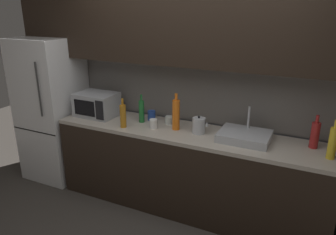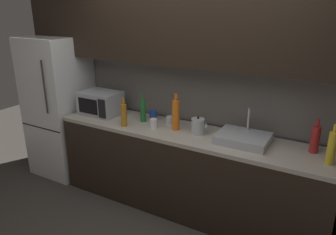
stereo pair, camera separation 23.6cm
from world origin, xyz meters
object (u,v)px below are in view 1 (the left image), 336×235
Objects in this scene: microwave at (97,104)px; mug_white at (153,124)px; kettle at (199,125)px; wine_bottle_red at (315,135)px; wine_bottle_amber at (123,116)px; mug_clear at (169,120)px; refrigerator at (53,109)px; mug_blue at (152,116)px; wine_bottle_green at (142,111)px; wine_bottle_yellow at (333,143)px; wine_bottle_orange at (176,114)px.

mug_white is (0.79, -0.08, -0.09)m from microwave.
microwave reaches higher than mug_white.
wine_bottle_red is (1.07, 0.11, 0.05)m from kettle.
mug_clear is (0.39, 0.30, -0.09)m from wine_bottle_amber.
refrigerator is at bearing -177.61° from wine_bottle_red.
mug_clear is (0.23, -0.02, -0.01)m from mug_blue.
refrigerator is 20.21× the size of mug_clear.
wine_bottle_red reaches higher than microwave.
wine_bottle_amber is 0.50m from mug_clear.
mug_white is 1.11× the size of mug_clear.
kettle is at bearing -0.26° from microwave.
wine_bottle_red is at bearing 2.61° from wine_bottle_green.
mug_white is (-1.69, -0.01, -0.10)m from wine_bottle_yellow.
wine_bottle_yellow reaches higher than wine_bottle_green.
wine_bottle_green is at bearing 177.22° from kettle.
mug_blue is (0.65, 0.13, -0.08)m from microwave.
wine_bottle_yellow reaches higher than mug_blue.
mug_blue is at bearing 174.65° from mug_clear.
wine_bottle_yellow reaches higher than wine_bottle_red.
wine_bottle_green is at bearing 66.43° from wine_bottle_amber.
mug_white is 0.21m from mug_clear.
wine_bottle_amber is (0.49, -0.19, -0.01)m from microwave.
wine_bottle_green is at bearing -165.06° from mug_clear.
wine_bottle_orange reaches higher than wine_bottle_green.
kettle is (1.27, -0.01, -0.05)m from microwave.
wine_bottle_red is at bearing 2.63° from microwave.
wine_bottle_red is 0.99× the size of wine_bottle_amber.
microwave is 0.67m from mug_blue.
mug_white is at bearing -116.70° from mug_clear.
wine_bottle_yellow is 1.83m from mug_blue.
kettle is 0.48× the size of wine_bottle_orange.
wine_bottle_green is at bearing 2.08° from refrigerator.
wine_bottle_orange is at bearing -0.61° from microwave.
wine_bottle_orange is 1.46m from wine_bottle_yellow.
refrigerator is 5.64× the size of wine_bottle_green.
wine_bottle_yellow is 1.60m from mug_clear.
kettle is 0.26m from wine_bottle_orange.
mug_blue is (-0.36, 0.14, -0.11)m from wine_bottle_orange.
wine_bottle_green is 3.58× the size of mug_clear.
refrigerator is at bearing -179.63° from kettle.
mug_white is (-0.48, -0.08, -0.03)m from kettle.
wine_bottle_orange is 1.22× the size of wine_bottle_amber.
wine_bottle_amber reaches higher than kettle.
wine_bottle_red is at bearing 128.81° from wine_bottle_yellow.
microwave is 0.58m from wine_bottle_green.
mug_clear is (1.56, 0.13, 0.06)m from refrigerator.
mug_white is at bearing -162.86° from wine_bottle_orange.
wine_bottle_green is 1.00× the size of wine_bottle_amber.
microwave is 1.27m from kettle.
kettle is 1.89× the size of mug_white.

